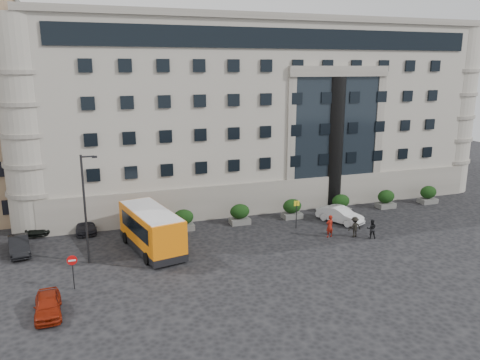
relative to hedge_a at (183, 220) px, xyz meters
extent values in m
plane|color=black|center=(4.00, -7.80, -0.93)|extent=(120.00, 120.00, 0.00)
cube|color=#A8A094|center=(10.00, 14.20, 8.07)|extent=(44.00, 24.00, 18.00)
cylinder|color=black|center=(16.00, 2.50, 5.57)|extent=(1.80, 1.80, 13.00)
cube|color=#585856|center=(0.00, 0.00, -0.68)|extent=(1.80, 1.20, 0.50)
ellipsoid|color=black|center=(0.00, 0.00, 0.24)|extent=(1.80, 1.26, 1.34)
cube|color=#585856|center=(5.20, 0.00, -0.68)|extent=(1.80, 1.20, 0.50)
ellipsoid|color=black|center=(5.20, 0.00, 0.24)|extent=(1.80, 1.26, 1.34)
cube|color=#585856|center=(10.40, 0.00, -0.68)|extent=(1.80, 1.20, 0.50)
ellipsoid|color=black|center=(10.40, 0.00, 0.24)|extent=(1.80, 1.26, 1.34)
cube|color=#585856|center=(15.60, 0.00, -0.68)|extent=(1.80, 1.20, 0.50)
ellipsoid|color=black|center=(15.60, 0.00, 0.24)|extent=(1.80, 1.26, 1.34)
cube|color=#585856|center=(20.80, 0.00, -0.68)|extent=(1.80, 1.20, 0.50)
ellipsoid|color=black|center=(20.80, 0.00, 0.24)|extent=(1.80, 1.26, 1.34)
cube|color=#585856|center=(26.00, 0.00, -0.68)|extent=(1.80, 1.20, 0.50)
ellipsoid|color=black|center=(26.00, 0.00, 0.24)|extent=(1.80, 1.26, 1.34)
cylinder|color=#262628|center=(-8.00, -4.80, 3.07)|extent=(0.16, 0.16, 8.00)
cylinder|color=#262628|center=(-7.55, -4.80, 6.92)|extent=(0.90, 0.12, 0.12)
cube|color=black|center=(-7.10, -4.80, 6.87)|extent=(0.35, 0.18, 0.14)
cylinder|color=#262628|center=(9.50, -2.80, 0.32)|extent=(0.08, 0.08, 2.50)
cube|color=yellow|center=(9.50, -2.80, 1.37)|extent=(0.50, 0.06, 0.45)
cylinder|color=#262628|center=(-9.00, -8.80, 0.17)|extent=(0.08, 0.08, 2.20)
cylinder|color=red|center=(-9.00, -8.86, 1.07)|extent=(0.64, 0.05, 0.64)
cube|color=white|center=(-9.00, -8.90, 1.07)|extent=(0.45, 0.04, 0.10)
cube|color=orange|center=(-3.29, -3.74, 0.94)|extent=(4.20, 8.06, 2.63)
cube|color=black|center=(-3.29, -3.74, -0.48)|extent=(4.24, 8.11, 0.55)
cube|color=black|center=(-3.29, -3.74, 1.21)|extent=(3.90, 6.42, 1.15)
cube|color=silver|center=(-3.29, -3.74, 2.20)|extent=(3.99, 7.66, 0.18)
cylinder|color=black|center=(-4.05, -6.42, -0.48)|extent=(0.46, 0.94, 0.90)
cylinder|color=black|center=(-1.48, -5.86, -0.48)|extent=(0.46, 0.94, 0.90)
cylinder|color=black|center=(-5.09, -1.61, -0.48)|extent=(0.46, 0.94, 0.90)
cylinder|color=black|center=(-2.52, -1.06, -0.48)|extent=(0.46, 0.94, 0.90)
cube|color=maroon|center=(-8.88, 7.48, 0.48)|extent=(2.37, 3.45, 2.28)
cube|color=maroon|center=(-9.08, 5.12, 0.12)|extent=(2.12, 1.62, 1.55)
cube|color=black|center=(-9.14, 4.48, 0.44)|extent=(1.73, 0.27, 0.73)
cylinder|color=black|center=(-10.07, 5.30, -0.55)|extent=(0.30, 0.78, 0.76)
cylinder|color=black|center=(-8.08, 5.12, -0.55)|extent=(0.30, 0.78, 0.76)
cylinder|color=black|center=(-9.81, 8.29, -0.55)|extent=(0.30, 0.78, 0.76)
cylinder|color=black|center=(-7.82, 8.11, -0.55)|extent=(0.30, 0.78, 0.76)
imported|color=maroon|center=(-10.39, -11.70, -0.31)|extent=(1.61, 3.67, 1.23)
imported|color=black|center=(-13.00, -1.21, -0.26)|extent=(2.06, 4.24, 1.34)
imported|color=black|center=(-8.14, 2.54, -0.32)|extent=(1.87, 4.27, 1.22)
imported|color=black|center=(-11.92, 3.73, -0.32)|extent=(2.04, 4.41, 1.23)
imported|color=silver|center=(14.00, -2.59, -0.20)|extent=(3.29, 4.65, 1.45)
imported|color=maroon|center=(11.20, -5.66, 0.03)|extent=(0.78, 0.59, 1.92)
imported|color=black|center=(14.38, -7.01, -0.11)|extent=(0.99, 0.91, 1.64)
imported|color=black|center=(13.21, -6.30, -0.05)|extent=(1.15, 0.68, 1.76)
camera|label=1|loc=(-7.77, -38.29, 12.93)|focal=35.00mm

